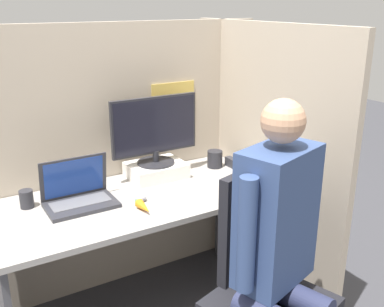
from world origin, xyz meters
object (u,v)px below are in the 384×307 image
object	(u,v)px
paper_box	(156,170)
stapler	(234,164)
coffee_mug	(215,159)
laptop	(79,196)
monitor	(155,130)
carrot_toy	(144,207)
pen_cup	(27,199)
office_chair	(262,279)
person	(281,244)

from	to	relation	value
paper_box	stapler	distance (m)	0.49
coffee_mug	laptop	bearing A→B (deg)	-173.39
laptop	coffee_mug	size ratio (longest dim) A/B	3.30
monitor	coffee_mug	distance (m)	0.45
monitor	carrot_toy	xyz separation A→B (m)	(-0.26, -0.38, -0.26)
pen_cup	laptop	bearing A→B (deg)	-23.90
carrot_toy	office_chair	size ratio (longest dim) A/B	0.14
laptop	pen_cup	size ratio (longest dim) A/B	3.78
laptop	person	size ratio (longest dim) A/B	0.25
coffee_mug	pen_cup	world-z (taller)	coffee_mug
laptop	coffee_mug	world-z (taller)	laptop
monitor	coffee_mug	bearing A→B (deg)	-5.84
monitor	pen_cup	distance (m)	0.78
paper_box	carrot_toy	distance (m)	0.46
person	coffee_mug	bearing A→B (deg)	70.33
carrot_toy	coffee_mug	xyz separation A→B (m)	(0.64, 0.34, 0.03)
stapler	carrot_toy	bearing A→B (deg)	-160.25
stapler	monitor	bearing A→B (deg)	166.26
monitor	pen_cup	bearing A→B (deg)	-176.96
laptop	office_chair	xyz separation A→B (m)	(0.57, -0.76, -0.24)
stapler	pen_cup	bearing A→B (deg)	176.32
carrot_toy	person	distance (m)	0.72
pen_cup	person	bearing A→B (deg)	-52.88
stapler	coffee_mug	xyz separation A→B (m)	(-0.09, 0.08, 0.02)
stapler	coffee_mug	world-z (taller)	coffee_mug
paper_box	monitor	bearing A→B (deg)	90.00
paper_box	office_chair	xyz separation A→B (m)	(0.07, -0.90, -0.24)
stapler	coffee_mug	bearing A→B (deg)	140.10
paper_box	person	bearing A→B (deg)	-88.54
carrot_toy	pen_cup	xyz separation A→B (m)	(-0.48, 0.34, 0.02)
monitor	pen_cup	world-z (taller)	monitor
person	paper_box	bearing A→B (deg)	91.46
carrot_toy	paper_box	bearing A→B (deg)	55.84
paper_box	pen_cup	world-z (taller)	pen_cup
monitor	coffee_mug	world-z (taller)	monitor
paper_box	carrot_toy	bearing A→B (deg)	-124.16
office_chair	person	world-z (taller)	person
carrot_toy	office_chair	xyz separation A→B (m)	(0.33, -0.52, -0.22)
stapler	carrot_toy	size ratio (longest dim) A/B	1.06
stapler	office_chair	world-z (taller)	office_chair
paper_box	office_chair	world-z (taller)	office_chair
laptop	pen_cup	bearing A→B (deg)	156.10
office_chair	coffee_mug	distance (m)	0.95
office_chair	carrot_toy	bearing A→B (deg)	122.32
carrot_toy	pen_cup	world-z (taller)	pen_cup
office_chair	stapler	bearing A→B (deg)	62.50
stapler	coffee_mug	size ratio (longest dim) A/B	1.43
monitor	coffee_mug	size ratio (longest dim) A/B	5.01
monitor	laptop	size ratio (longest dim) A/B	1.52
coffee_mug	person	bearing A→B (deg)	-109.67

